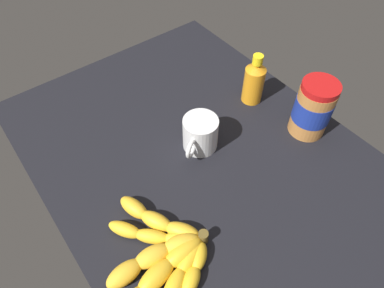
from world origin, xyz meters
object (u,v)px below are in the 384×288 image
(honey_bottle, at_px, (254,81))
(coffee_mug, at_px, (200,134))
(peanut_butter_jar, at_px, (313,108))
(banana_bunch, at_px, (162,260))

(honey_bottle, height_order, coffee_mug, honey_bottle)
(peanut_butter_jar, distance_m, honey_bottle, 0.17)
(peanut_butter_jar, distance_m, coffee_mug, 0.27)
(peanut_butter_jar, xyz_separation_m, coffee_mug, (-0.12, -0.24, -0.03))
(peanut_butter_jar, bearing_deg, coffee_mug, -116.29)
(honey_bottle, distance_m, coffee_mug, 0.22)
(banana_bunch, distance_m, coffee_mug, 0.30)
(honey_bottle, bearing_deg, peanut_butter_jar, 11.23)
(peanut_butter_jar, relative_size, honey_bottle, 1.03)
(banana_bunch, xyz_separation_m, peanut_butter_jar, (-0.06, 0.48, 0.06))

